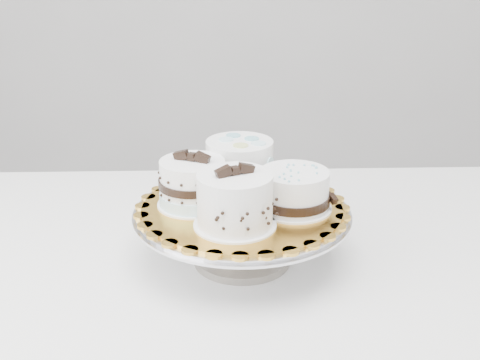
{
  "coord_description": "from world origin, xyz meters",
  "views": [
    {
      "loc": [
        0.07,
        -0.69,
        1.23
      ],
      "look_at": [
        0.05,
        0.13,
        0.9
      ],
      "focal_mm": 45.0,
      "sensor_mm": 36.0,
      "label": 1
    }
  ],
  "objects_px": {
    "cake_stand": "(242,225)",
    "cake_swirl": "(235,202)",
    "cake_ribbon": "(295,191)",
    "cake_board": "(242,207)",
    "cake_dots": "(240,164)",
    "table": "(268,302)",
    "cake_banded": "(193,185)"
  },
  "relations": [
    {
      "from": "cake_stand",
      "to": "cake_swirl",
      "type": "relative_size",
      "value": 2.34
    },
    {
      "from": "cake_ribbon",
      "to": "cake_stand",
      "type": "bearing_deg",
      "value": 152.34
    },
    {
      "from": "cake_board",
      "to": "cake_dots",
      "type": "height_order",
      "value": "cake_dots"
    },
    {
      "from": "table",
      "to": "cake_ribbon",
      "type": "bearing_deg",
      "value": -6.79
    },
    {
      "from": "cake_stand",
      "to": "cake_banded",
      "type": "bearing_deg",
      "value": 177.83
    },
    {
      "from": "cake_swirl",
      "to": "cake_banded",
      "type": "bearing_deg",
      "value": 106.92
    },
    {
      "from": "table",
      "to": "cake_dots",
      "type": "relative_size",
      "value": 9.7
    },
    {
      "from": "cake_dots",
      "to": "cake_ribbon",
      "type": "distance_m",
      "value": 0.12
    },
    {
      "from": "table",
      "to": "cake_ribbon",
      "type": "distance_m",
      "value": 0.2
    },
    {
      "from": "cake_stand",
      "to": "cake_dots",
      "type": "bearing_deg",
      "value": 94.15
    },
    {
      "from": "cake_dots",
      "to": "cake_ribbon",
      "type": "height_order",
      "value": "cake_dots"
    },
    {
      "from": "cake_banded",
      "to": "cake_dots",
      "type": "xyz_separation_m",
      "value": [
        0.07,
        0.07,
        0.01
      ]
    },
    {
      "from": "cake_swirl",
      "to": "cake_dots",
      "type": "xyz_separation_m",
      "value": [
        0.0,
        0.14,
        0.0
      ]
    },
    {
      "from": "cake_board",
      "to": "cake_dots",
      "type": "relative_size",
      "value": 2.35
    },
    {
      "from": "table",
      "to": "cake_stand",
      "type": "bearing_deg",
      "value": 171.2
    },
    {
      "from": "cake_banded",
      "to": "cake_ribbon",
      "type": "xyz_separation_m",
      "value": [
        0.16,
        -0.01,
        -0.01
      ]
    },
    {
      "from": "cake_swirl",
      "to": "cake_dots",
      "type": "distance_m",
      "value": 0.14
    },
    {
      "from": "cake_stand",
      "to": "cake_swirl",
      "type": "xyz_separation_m",
      "value": [
        -0.01,
        -0.07,
        0.07
      ]
    },
    {
      "from": "cake_board",
      "to": "cake_dots",
      "type": "bearing_deg",
      "value": 94.15
    },
    {
      "from": "cake_stand",
      "to": "cake_swirl",
      "type": "height_order",
      "value": "cake_swirl"
    },
    {
      "from": "cake_stand",
      "to": "cake_board",
      "type": "xyz_separation_m",
      "value": [
        -0.0,
        0.0,
        0.03
      ]
    },
    {
      "from": "cake_stand",
      "to": "cake_swirl",
      "type": "bearing_deg",
      "value": -97.6
    },
    {
      "from": "cake_banded",
      "to": "cake_ribbon",
      "type": "relative_size",
      "value": 0.92
    },
    {
      "from": "table",
      "to": "cake_board",
      "type": "distance_m",
      "value": 0.17
    },
    {
      "from": "cake_banded",
      "to": "table",
      "type": "bearing_deg",
      "value": 16.43
    },
    {
      "from": "cake_swirl",
      "to": "cake_ribbon",
      "type": "distance_m",
      "value": 0.11
    },
    {
      "from": "cake_board",
      "to": "cake_ribbon",
      "type": "xyz_separation_m",
      "value": [
        0.08,
        -0.01,
        0.03
      ]
    },
    {
      "from": "cake_dots",
      "to": "cake_stand",
      "type": "bearing_deg",
      "value": -76.14
    },
    {
      "from": "table",
      "to": "cake_dots",
      "type": "height_order",
      "value": "cake_dots"
    },
    {
      "from": "cake_board",
      "to": "table",
      "type": "bearing_deg",
      "value": -5.78
    },
    {
      "from": "cake_stand",
      "to": "cake_ribbon",
      "type": "xyz_separation_m",
      "value": [
        0.08,
        -0.01,
        0.06
      ]
    },
    {
      "from": "cake_banded",
      "to": "cake_ribbon",
      "type": "height_order",
      "value": "cake_banded"
    }
  ]
}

